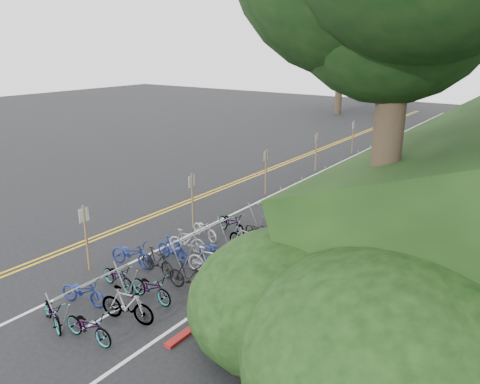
{
  "coord_description": "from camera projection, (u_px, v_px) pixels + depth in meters",
  "views": [
    {
      "loc": [
        13.48,
        -9.6,
        7.79
      ],
      "look_at": [
        1.62,
        7.15,
        1.3
      ],
      "focal_mm": 35.0,
      "sensor_mm": 36.0,
      "label": 1
    }
  ],
  "objects": [
    {
      "name": "signposts_rest",
      "position": [
        293.0,
        158.0,
        27.38
      ],
      "size": [
        0.08,
        18.4,
        2.5
      ],
      "color": "brown",
      "rests_on": "ground"
    },
    {
      "name": "signpost_near",
      "position": [
        86.0,
        234.0,
        16.49
      ],
      "size": [
        0.08,
        0.4,
        2.47
      ],
      "color": "brown",
      "rests_on": "ground"
    },
    {
      "name": "road_markings",
      "position": [
        257.0,
        198.0,
        24.75
      ],
      "size": [
        7.47,
        80.0,
        0.01
      ],
      "color": "gold",
      "rests_on": "ground"
    },
    {
      "name": "ground",
      "position": [
        92.0,
        266.0,
        17.24
      ],
      "size": [
        120.0,
        120.0,
        0.0
      ],
      "primitive_type": "plane",
      "color": "black",
      "rests_on": "ground"
    },
    {
      "name": "red_curb",
      "position": [
        362.0,
        206.0,
        23.43
      ],
      "size": [
        0.25,
        28.0,
        0.1
      ],
      "primitive_type": "cube",
      "color": "maroon",
      "rests_on": "ground"
    },
    {
      "name": "bike_front",
      "position": [
        132.0,
        254.0,
        17.12
      ],
      "size": [
        0.93,
        1.88,
        0.95
      ],
      "primitive_type": "imported",
      "rotation": [
        0.0,
        0.0,
        1.74
      ],
      "color": "navy",
      "rests_on": "ground"
    },
    {
      "name": "bike_rack_front",
      "position": [
        94.0,
        289.0,
        13.96
      ],
      "size": [
        1.12,
        2.66,
        1.12
      ],
      "color": "#9C9D9F",
      "rests_on": "ground"
    },
    {
      "name": "bike_racks_rest",
      "position": [
        322.0,
        178.0,
        25.45
      ],
      "size": [
        1.14,
        23.0,
        1.17
      ],
      "color": "#9C9D9F",
      "rests_on": "ground"
    },
    {
      "name": "bike_valet",
      "position": [
        175.0,
        263.0,
        16.39
      ],
      "size": [
        3.13,
        10.42,
        1.1
      ],
      "color": "slate",
      "rests_on": "ground"
    }
  ]
}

